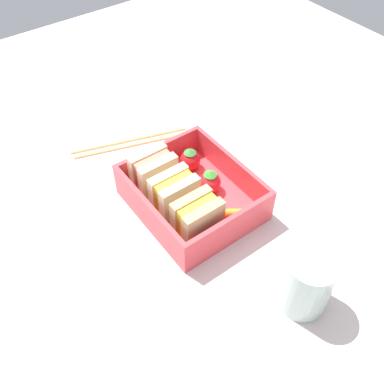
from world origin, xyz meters
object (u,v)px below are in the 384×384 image
chopstick_pair (130,142)px  strawberry_far_left (212,183)px  drinking_glass (307,282)px  carrot_stick_far_left (231,213)px  strawberry_left (190,160)px  sandwich_center (154,173)px  sandwich_left (197,219)px  sandwich_center_left (174,195)px

chopstick_pair → strawberry_far_left: bearing=-169.0°
strawberry_far_left → drinking_glass: 18.44cm
carrot_stick_far_left → chopstick_pair: (21.12, 2.68, -1.38)cm
strawberry_left → chopstick_pair: size_ratio=0.19×
strawberry_far_left → carrot_stick_far_left: bearing=174.1°
carrot_stick_far_left → chopstick_pair: size_ratio=0.24×
sandwich_center → carrot_stick_far_left: bearing=-152.3°
carrot_stick_far_left → strawberry_left: (10.25, -0.91, 1.05)cm
drinking_glass → sandwich_left: bearing=17.0°
sandwich_left → carrot_stick_far_left: sandwich_left is taller
sandwich_center → chopstick_pair: (11.11, -2.57, -3.66)cm
sandwich_center → strawberry_far_left: (-5.19, -5.74, -1.22)cm
sandwich_center → strawberry_left: sandwich_center is taller
sandwich_center → strawberry_left: 6.29cm
strawberry_far_left → sandwich_center: bearing=47.9°
strawberry_far_left → strawberry_left: 5.45cm
sandwich_center → drinking_glass: drinking_glass is taller
drinking_glass → strawberry_left: bearing=-4.6°
sandwich_left → sandwich_center: size_ratio=1.00×
strawberry_far_left → strawberry_left: bearing=-4.4°
sandwich_center → carrot_stick_far_left: sandwich_center is taller
carrot_stick_far_left → sandwich_center: bearing=27.7°
sandwich_center → chopstick_pair: size_ratio=0.31×
sandwich_left → sandwich_center_left: 4.83cm
carrot_stick_far_left → strawberry_far_left: 4.96cm
strawberry_far_left → chopstick_pair: size_ratio=0.20×
strawberry_left → drinking_glass: 23.88cm
sandwich_center_left → sandwich_center: 4.83cm
sandwich_center_left → sandwich_center: same height
strawberry_far_left → drinking_glass: size_ratio=0.45×
carrot_stick_far_left → drinking_glass: (-13.53, 1.01, 2.20)cm
strawberry_left → drinking_glass: size_ratio=0.45×
sandwich_center → strawberry_far_left: sandwich_center is taller
strawberry_left → sandwich_center: bearing=92.2°
sandwich_center_left → drinking_glass: drinking_glass is taller
strawberry_far_left → drinking_glass: drinking_glass is taller
sandwich_left → sandwich_center: (9.66, 0.00, 0.00)cm
sandwich_left → strawberry_left: (9.90, -6.16, -1.24)cm
carrot_stick_far_left → strawberry_far_left: size_ratio=1.25×
sandwich_left → carrot_stick_far_left: 5.74cm
strawberry_left → drinking_glass: (-23.77, 1.92, 1.15)cm
carrot_stick_far_left → chopstick_pair: carrot_stick_far_left is taller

